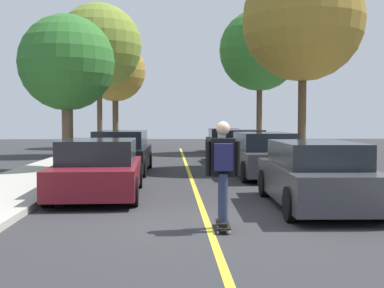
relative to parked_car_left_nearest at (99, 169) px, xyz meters
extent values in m
plane|color=#2D2D30|center=(2.38, -3.44, -0.67)|extent=(80.00, 80.00, 0.00)
cube|color=gold|center=(2.38, 0.56, -0.66)|extent=(0.12, 39.20, 0.01)
cube|color=maroon|center=(0.00, -0.04, -0.17)|extent=(2.02, 4.37, 0.63)
cube|color=black|center=(0.00, 0.10, 0.42)|extent=(1.74, 2.64, 0.55)
cylinder|color=black|center=(0.93, -1.48, -0.35)|extent=(0.24, 0.65, 0.64)
cylinder|color=black|center=(-0.85, -1.53, -0.35)|extent=(0.24, 0.65, 0.64)
cylinder|color=black|center=(0.85, 1.44, -0.35)|extent=(0.24, 0.65, 0.64)
cylinder|color=black|center=(-0.93, 1.39, -0.35)|extent=(0.24, 0.65, 0.64)
cube|color=black|center=(0.00, 5.47, -0.14)|extent=(1.95, 4.51, 0.70)
cube|color=black|center=(0.00, 5.51, 0.50)|extent=(1.69, 2.82, 0.58)
cylinder|color=black|center=(0.84, 3.91, -0.35)|extent=(0.23, 0.64, 0.64)
cylinder|color=black|center=(-0.90, 3.95, -0.35)|extent=(0.23, 0.64, 0.64)
cylinder|color=black|center=(0.90, 6.98, -0.35)|extent=(0.23, 0.64, 0.64)
cylinder|color=black|center=(-0.84, 7.02, -0.35)|extent=(0.23, 0.64, 0.64)
cube|color=#38383D|center=(4.75, -1.74, -0.14)|extent=(1.87, 4.45, 0.70)
cube|color=black|center=(4.75, -1.75, 0.46)|extent=(1.61, 2.78, 0.50)
cylinder|color=black|center=(3.99, -0.22, -0.35)|extent=(0.24, 0.65, 0.64)
cylinder|color=black|center=(5.61, -0.26, -0.35)|extent=(0.24, 0.65, 0.64)
cylinder|color=black|center=(3.90, -3.22, -0.35)|extent=(0.24, 0.65, 0.64)
cylinder|color=black|center=(5.52, -3.26, -0.35)|extent=(0.24, 0.65, 0.64)
cube|color=#38383D|center=(4.75, 3.88, -0.14)|extent=(1.98, 4.41, 0.69)
cube|color=black|center=(4.75, 3.90, 0.48)|extent=(1.70, 2.53, 0.56)
cylinder|color=black|center=(3.84, 5.34, -0.35)|extent=(0.24, 0.65, 0.64)
cylinder|color=black|center=(5.58, 5.39, -0.35)|extent=(0.24, 0.65, 0.64)
cylinder|color=black|center=(3.92, 2.38, -0.35)|extent=(0.24, 0.65, 0.64)
cylinder|color=black|center=(5.66, 2.43, -0.35)|extent=(0.24, 0.65, 0.64)
cube|color=navy|center=(4.75, 9.63, -0.11)|extent=(2.05, 4.40, 0.75)
cube|color=black|center=(4.76, 9.40, 0.51)|extent=(1.76, 2.63, 0.49)
cylinder|color=black|center=(3.81, 11.06, -0.35)|extent=(0.24, 0.65, 0.64)
cylinder|color=black|center=(5.59, 11.12, -0.35)|extent=(0.24, 0.65, 0.64)
cylinder|color=black|center=(3.92, 8.13, -0.35)|extent=(0.24, 0.65, 0.64)
cylinder|color=black|center=(5.69, 8.19, -0.35)|extent=(0.24, 0.65, 0.64)
cube|color=black|center=(4.75, 16.28, -0.16)|extent=(1.78, 4.07, 0.64)
cube|color=black|center=(4.75, 16.19, 0.43)|extent=(1.56, 2.52, 0.54)
cylinder|color=black|center=(3.94, 17.61, -0.35)|extent=(0.22, 0.64, 0.64)
cylinder|color=black|center=(5.58, 17.60, -0.35)|extent=(0.22, 0.64, 0.64)
cylinder|color=black|center=(3.93, 14.96, -0.35)|extent=(0.22, 0.64, 0.64)
cylinder|color=black|center=(5.56, 14.95, -0.35)|extent=(0.22, 0.64, 0.64)
cylinder|color=brown|center=(-1.87, 5.59, 0.89)|extent=(0.39, 0.39, 2.84)
sphere|color=#2D6B28|center=(-1.87, 5.59, 3.16)|extent=(3.33, 3.33, 3.33)
cylinder|color=#4C3823|center=(-1.87, 13.61, 1.48)|extent=(0.27, 0.27, 4.01)
sphere|color=olive|center=(-1.87, 13.61, 4.91)|extent=(4.31, 4.31, 4.31)
cylinder|color=#4C3823|center=(-1.87, 20.94, 1.41)|extent=(0.39, 0.39, 3.87)
sphere|color=olive|center=(-1.87, 20.94, 4.37)|extent=(3.96, 3.96, 3.96)
cylinder|color=#4C3823|center=(6.62, 6.36, 1.57)|extent=(0.30, 0.30, 4.20)
sphere|color=olive|center=(6.62, 6.36, 4.85)|extent=(4.50, 4.50, 4.50)
cylinder|color=#4C3823|center=(6.62, 15.30, 1.56)|extent=(0.31, 0.31, 4.17)
sphere|color=#2D6B28|center=(6.62, 15.30, 4.99)|extent=(4.43, 4.43, 4.43)
cylinder|color=#B2140F|center=(6.25, -1.10, -0.25)|extent=(0.20, 0.20, 0.55)
sphere|color=#B2140F|center=(6.25, -1.10, 0.08)|extent=(0.18, 0.18, 0.18)
cube|color=black|center=(2.60, -3.80, -0.57)|extent=(0.26, 0.85, 0.02)
cylinder|color=beige|center=(2.52, -3.45, -0.64)|extent=(0.03, 0.06, 0.06)
cylinder|color=beige|center=(2.71, -3.46, -0.64)|extent=(0.03, 0.06, 0.06)
cylinder|color=beige|center=(2.48, -4.13, -0.64)|extent=(0.03, 0.06, 0.06)
cylinder|color=beige|center=(2.67, -4.14, -0.64)|extent=(0.03, 0.06, 0.06)
cube|color=#99999E|center=(2.61, -3.46, -0.60)|extent=(0.10, 0.05, 0.02)
cube|color=#99999E|center=(2.58, -4.14, -0.60)|extent=(0.10, 0.05, 0.02)
cube|color=black|center=(2.61, -3.58, -0.53)|extent=(0.11, 0.26, 0.06)
cube|color=black|center=(2.59, -4.02, -0.53)|extent=(0.11, 0.26, 0.06)
cylinder|color=#283351|center=(2.60, -3.68, -0.11)|extent=(0.16, 0.16, 0.79)
cylinder|color=#283351|center=(2.59, -3.92, -0.11)|extent=(0.16, 0.16, 0.79)
cube|color=black|center=(2.60, -3.80, 0.55)|extent=(0.41, 0.24, 0.64)
sphere|color=tan|center=(2.60, -3.80, 1.03)|extent=(0.23, 0.23, 0.23)
cylinder|color=black|center=(2.35, -3.79, 0.52)|extent=(0.09, 0.09, 0.58)
cylinder|color=black|center=(2.84, -3.81, 0.52)|extent=(0.09, 0.09, 0.58)
cube|color=#1E1E4C|center=(2.59, -4.00, 0.57)|extent=(0.31, 0.20, 0.44)
camera|label=1|loc=(1.72, -12.05, 1.16)|focal=46.75mm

